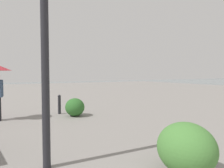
{
  "coord_description": "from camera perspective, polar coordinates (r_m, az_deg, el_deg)",
  "views": [
    {
      "loc": [
        0.28,
        1.75,
        1.72
      ],
      "look_at": [
        10.74,
        -4.13,
        1.09
      ],
      "focal_mm": 33.37,
      "sensor_mm": 36.0,
      "label": 1
    }
  ],
  "objects": [
    {
      "name": "bollard_mid",
      "position": [
        9.07,
        -14.22,
        -5.29
      ],
      "size": [
        0.13,
        0.13,
        0.81
      ],
      "color": "#232328",
      "rests_on": "ground"
    },
    {
      "name": "lamppost",
      "position": [
        4.06,
        -18.09,
        20.07
      ],
      "size": [
        0.98,
        0.28,
        4.44
      ],
      "color": "#232328",
      "rests_on": "ground"
    },
    {
      "name": "shrub_low",
      "position": [
        8.49,
        -10.14,
        -6.26
      ],
      "size": [
        0.84,
        0.76,
        0.71
      ],
      "color": "#2D6628",
      "rests_on": "ground"
    },
    {
      "name": "shrub_round",
      "position": [
        3.91,
        19.66,
        -16.23
      ],
      "size": [
        1.04,
        0.93,
        0.88
      ],
      "color": "#477F38",
      "rests_on": "ground"
    }
  ]
}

